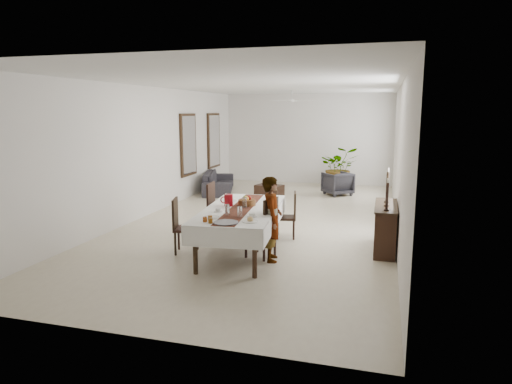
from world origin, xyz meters
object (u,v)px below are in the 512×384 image
object	(u,v)px
dining_table_top	(241,210)
red_pitcher	(229,200)
sideboard_body	(385,228)
woman	(272,219)
sofa	(219,182)

from	to	relation	value
dining_table_top	red_pitcher	world-z (taller)	red_pitcher
dining_table_top	sideboard_body	xyz separation A→B (m)	(2.57, 0.87, -0.38)
dining_table_top	sideboard_body	world-z (taller)	sideboard_body
woman	sideboard_body	world-z (taller)	woman
sofa	dining_table_top	bearing A→B (deg)	-172.21
red_pitcher	sofa	xyz separation A→B (m)	(-2.37, 5.80, -0.62)
woman	red_pitcher	bearing A→B (deg)	50.65
dining_table_top	red_pitcher	bearing A→B (deg)	149.04
dining_table_top	woman	xyz separation A→B (m)	(0.65, -0.29, -0.05)
dining_table_top	woman	size ratio (longest dim) A/B	1.77
red_pitcher	woman	world-z (taller)	woman
woman	dining_table_top	bearing A→B (deg)	51.11
woman	sofa	world-z (taller)	woman
red_pitcher	sideboard_body	bearing A→B (deg)	14.43
sideboard_body	dining_table_top	bearing A→B (deg)	-161.21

